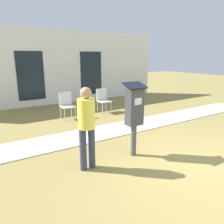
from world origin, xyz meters
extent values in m
plane|color=olive|center=(0.00, 0.00, 0.00)|extent=(40.00, 40.00, 0.00)
cube|color=#B7B2A8|center=(0.00, 2.90, 0.01)|extent=(12.00, 1.10, 0.02)
cube|color=white|center=(0.00, 7.43, 1.60)|extent=(10.00, 0.24, 3.20)
cube|color=#19232D|center=(-1.40, 7.30, 1.30)|extent=(1.10, 0.02, 2.00)
cube|color=#19232D|center=(1.40, 7.30, 1.30)|extent=(1.10, 0.02, 2.00)
cylinder|color=#4C4C4C|center=(-0.68, 1.28, 0.35)|extent=(0.12, 0.12, 0.70)
cube|color=#38383D|center=(-0.68, 1.28, 1.10)|extent=(0.34, 0.22, 0.80)
cube|color=silver|center=(-0.68, 1.16, 1.22)|extent=(0.18, 0.01, 0.14)
cube|color=black|center=(-0.68, 1.28, 1.53)|extent=(0.44, 0.31, 0.12)
cylinder|color=#333851|center=(-1.87, 1.28, 0.41)|extent=(0.13, 0.13, 0.82)
cylinder|color=#333851|center=(-1.69, 1.28, 0.41)|extent=(0.13, 0.13, 0.82)
cylinder|color=#EADB4C|center=(-1.78, 1.28, 1.09)|extent=(0.32, 0.32, 0.55)
sphere|color=tan|center=(-1.78, 1.28, 1.48)|extent=(0.21, 0.21, 0.21)
cylinder|color=silver|center=(-1.04, 4.50, 0.21)|extent=(0.03, 0.03, 0.42)
cylinder|color=silver|center=(-0.66, 4.50, 0.21)|extent=(0.03, 0.03, 0.42)
cylinder|color=silver|center=(-1.04, 4.88, 0.21)|extent=(0.03, 0.03, 0.42)
cylinder|color=silver|center=(-0.66, 4.88, 0.21)|extent=(0.03, 0.03, 0.42)
cube|color=silver|center=(-0.85, 4.69, 0.44)|extent=(0.44, 0.44, 0.04)
cube|color=silver|center=(-0.85, 4.89, 0.68)|extent=(0.44, 0.04, 0.44)
cylinder|color=silver|center=(0.46, 4.61, 0.21)|extent=(0.03, 0.03, 0.42)
cylinder|color=silver|center=(0.84, 4.61, 0.21)|extent=(0.03, 0.03, 0.42)
cylinder|color=silver|center=(0.46, 4.99, 0.21)|extent=(0.03, 0.03, 0.42)
cylinder|color=silver|center=(0.84, 4.99, 0.21)|extent=(0.03, 0.03, 0.42)
cube|color=silver|center=(0.65, 4.80, 0.44)|extent=(0.44, 0.44, 0.04)
cube|color=silver|center=(0.65, 5.00, 0.68)|extent=(0.44, 0.04, 0.44)
camera|label=1|loc=(-3.44, -2.19, 2.11)|focal=35.00mm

